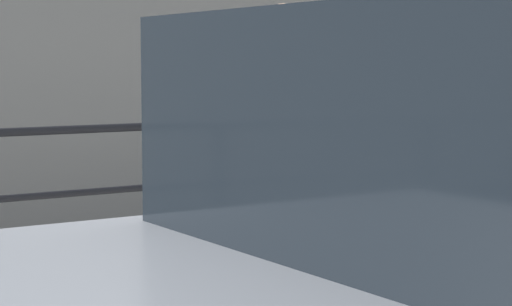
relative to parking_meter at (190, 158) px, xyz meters
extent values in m
cylinder|color=slate|center=(0.00, 0.00, -0.54)|extent=(0.07, 0.07, 1.06)
cylinder|color=slate|center=(0.00, 0.00, 0.13)|extent=(0.18, 0.18, 0.28)
sphere|color=silver|center=(0.00, 0.00, 0.30)|extent=(0.18, 0.18, 0.18)
cube|color=black|center=(-0.01, -0.09, 0.19)|extent=(0.10, 0.01, 0.07)
cube|color=white|center=(-0.01, -0.09, 0.08)|extent=(0.11, 0.01, 0.09)
cylinder|color=#1E233F|center=(0.74, 0.24, -0.63)|extent=(0.15, 0.15, 0.88)
cylinder|color=#1E233F|center=(0.55, 0.19, -0.63)|extent=(0.15, 0.15, 0.88)
cube|color=beige|center=(0.64, 0.21, 0.13)|extent=(0.50, 0.33, 0.66)
sphere|color=#936B4C|center=(0.64, 0.21, 0.58)|extent=(0.24, 0.24, 0.24)
cylinder|color=beige|center=(0.91, 0.28, 0.15)|extent=(0.09, 0.09, 0.62)
cylinder|color=beige|center=(0.41, 0.01, 0.21)|extent=(0.18, 0.39, 0.59)
cylinder|color=black|center=(0.22, 2.75, -0.06)|extent=(24.00, 0.06, 0.06)
cylinder|color=black|center=(0.22, 2.75, -0.52)|extent=(24.00, 0.05, 0.05)
cylinder|color=black|center=(1.31, 2.75, -0.57)|extent=(0.06, 0.06, 1.01)
cylinder|color=black|center=(3.49, 2.75, -0.57)|extent=(0.06, 0.06, 1.01)
camera|label=1|loc=(-1.96, -3.56, 0.41)|focal=66.16mm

